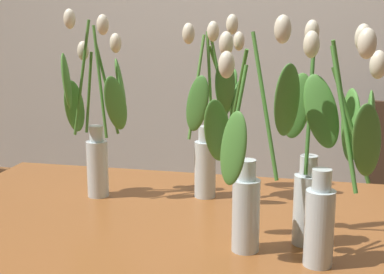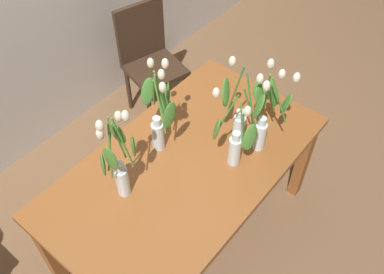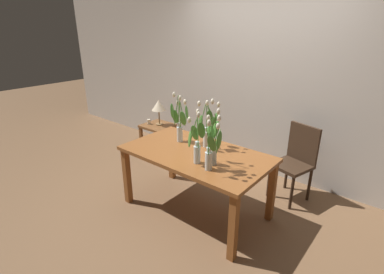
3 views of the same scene
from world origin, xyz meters
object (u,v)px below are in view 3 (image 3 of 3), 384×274
Objects in this scene: tulip_vase_0 at (213,147)px; pillar_candle at (149,122)px; tulip_vase_1 at (212,151)px; side_table at (158,132)px; table_lamp at (159,106)px; tulip_vase_3 at (196,144)px; dining_table at (196,160)px; dining_chair at (296,158)px; tulip_vase_2 at (180,123)px; tulip_vase_4 at (208,128)px.

tulip_vase_0 is 2.05m from pillar_candle.
tulip_vase_1 is 1.00× the size of side_table.
pillar_candle is (-0.16, -0.08, -0.27)m from table_lamp.
pillar_candle is at bearing 151.79° from tulip_vase_3.
tulip_vase_0 reaches higher than dining_table.
tulip_vase_3 is 1.42× the size of table_lamp.
tulip_vase_3 is at bearing -115.94° from dining_chair.
tulip_vase_1 reaches higher than side_table.
tulip_vase_0 reaches higher than pillar_candle.
tulip_vase_3 reaches higher than side_table.
tulip_vase_2 is 1.23m from table_lamp.
side_table is at bearing 148.63° from tulip_vase_2.
dining_chair is at bearing 68.51° from tulip_vase_0.
tulip_vase_3 is at bearing -68.96° from tulip_vase_4.
pillar_candle is at bearing 155.25° from dining_table.
table_lamp reaches higher than dining_table.
tulip_vase_3 is 1.41m from dining_chair.
dining_table reaches higher than side_table.
side_table is at bearing 151.34° from dining_table.
dining_chair is at bearing 52.97° from dining_table.
tulip_vase_1 is 1.38× the size of table_lamp.
tulip_vase_0 is 0.17m from tulip_vase_3.
tulip_vase_0 is 1.27m from dining_chair.
pillar_candle is (-1.91, 0.95, -0.36)m from tulip_vase_1.
tulip_vase_4 reaches higher than dining_chair.
tulip_vase_1 is at bearing -106.83° from dining_chair.
tulip_vase_1 is at bearing -26.40° from pillar_candle.
dining_table is 2.82× the size of tulip_vase_3.
tulip_vase_1 reaches higher than dining_table.
side_table is 1.38× the size of table_lamp.
tulip_vase_3 is 1.92m from side_table.
table_lamp is at bearing 26.81° from pillar_candle.
tulip_vase_2 reaches higher than side_table.
tulip_vase_0 is at bearing -24.22° from pillar_candle.
pillar_candle is at bearing 153.78° from tulip_vase_2.
dining_table is 2.92× the size of tulip_vase_1.
table_lamp is (-1.38, 0.79, 0.21)m from dining_table.
tulip_vase_3 is at bearing -32.76° from table_lamp.
dining_chair is (0.38, 1.24, -0.42)m from tulip_vase_1.
tulip_vase_2 is at bearing 153.31° from tulip_vase_1.
table_lamp is (-2.13, -0.21, 0.33)m from dining_chair.
tulip_vase_4 is at bearing 133.54° from tulip_vase_0.
pillar_candle is (-1.19, 0.59, -0.39)m from tulip_vase_2.
tulip_vase_4 is (-0.30, 0.31, 0.04)m from tulip_vase_0.
dining_chair reaches higher than side_table.
table_lamp is at bearing 149.60° from tulip_vase_1.
tulip_vase_4 is (0.02, 0.19, 0.32)m from dining_table.
tulip_vase_0 reaches higher than side_table.
dining_table is at bearing -127.03° from dining_chair.
tulip_vase_2 is 1.35m from side_table.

